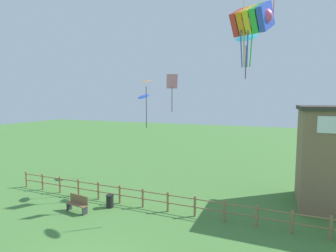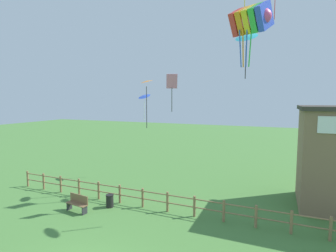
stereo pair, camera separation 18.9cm
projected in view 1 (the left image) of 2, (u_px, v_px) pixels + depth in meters
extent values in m
cylinder|color=olive|center=(26.00, 179.00, 19.50)|extent=(0.14, 0.14, 1.17)
cylinder|color=olive|center=(43.00, 182.00, 18.88)|extent=(0.14, 0.14, 1.17)
cylinder|color=olive|center=(60.00, 185.00, 18.26)|extent=(0.14, 0.14, 1.17)
cylinder|color=olive|center=(79.00, 187.00, 17.65)|extent=(0.14, 0.14, 1.17)
cylinder|color=olive|center=(98.00, 191.00, 17.03)|extent=(0.14, 0.14, 1.17)
cylinder|color=olive|center=(120.00, 194.00, 16.41)|extent=(0.14, 0.14, 1.17)
cylinder|color=olive|center=(143.00, 198.00, 15.79)|extent=(0.14, 0.14, 1.17)
cylinder|color=olive|center=(168.00, 202.00, 15.17)|extent=(0.14, 0.14, 1.17)
cylinder|color=olive|center=(195.00, 206.00, 14.56)|extent=(0.14, 0.14, 1.17)
cylinder|color=olive|center=(224.00, 211.00, 13.94)|extent=(0.14, 0.14, 1.17)
cylinder|color=olive|center=(257.00, 216.00, 13.32)|extent=(0.14, 0.14, 1.17)
cylinder|color=olive|center=(292.00, 222.00, 12.70)|extent=(0.14, 0.14, 1.17)
cylinder|color=olive|center=(331.00, 228.00, 12.09)|extent=(0.14, 0.14, 1.17)
cylinder|color=olive|center=(155.00, 193.00, 15.44)|extent=(21.19, 0.07, 0.07)
cylinder|color=olive|center=(155.00, 201.00, 15.49)|extent=(21.19, 0.07, 0.07)
cube|color=brown|center=(77.00, 204.00, 15.07)|extent=(1.47, 0.57, 0.05)
cube|color=brown|center=(79.00, 199.00, 15.20)|extent=(1.43, 0.22, 0.48)
cube|color=#2D2D33|center=(69.00, 206.00, 15.41)|extent=(0.10, 0.36, 0.45)
cube|color=#2D2D33|center=(85.00, 211.00, 14.79)|extent=(0.10, 0.36, 0.45)
cylinder|color=black|center=(110.00, 201.00, 15.80)|extent=(0.44, 0.44, 0.72)
cylinder|color=black|center=(110.00, 195.00, 15.76)|extent=(0.48, 0.48, 0.04)
ellipsoid|color=#E54C8C|center=(252.00, 20.00, 11.65)|extent=(2.24, 1.99, 1.38)
cube|color=red|center=(239.00, 22.00, 12.10)|extent=(0.78, 1.39, 1.40)
cube|color=orange|center=(245.00, 21.00, 11.88)|extent=(0.78, 1.39, 1.40)
cube|color=yellow|center=(252.00, 20.00, 11.65)|extent=(0.78, 1.39, 1.40)
cube|color=green|center=(259.00, 18.00, 11.43)|extent=(0.78, 1.39, 1.40)
cube|color=blue|center=(266.00, 16.00, 11.21)|extent=(0.78, 1.39, 1.40)
cylinder|color=blue|center=(241.00, 49.00, 11.83)|extent=(0.17, 0.28, 1.62)
cylinder|color=orange|center=(244.00, 49.00, 11.76)|extent=(0.10, 0.29, 1.62)
cylinder|color=blue|center=(247.00, 48.00, 11.69)|extent=(0.10, 0.29, 1.62)
cylinder|color=green|center=(251.00, 48.00, 11.62)|extent=(0.17, 0.28, 1.62)
cone|color=orange|center=(146.00, 81.00, 18.40)|extent=(1.27, 1.27, 0.30)
cylinder|color=#333338|center=(146.00, 107.00, 18.58)|extent=(0.05, 0.05, 2.96)
cylinder|color=yellow|center=(244.00, 14.00, 18.73)|extent=(0.05, 0.05, 2.57)
cone|color=blue|center=(143.00, 96.00, 22.50)|extent=(1.29, 1.25, 0.49)
cylinder|color=silver|center=(144.00, 111.00, 22.62)|extent=(0.05, 0.05, 1.67)
cylinder|color=red|center=(274.00, 8.00, 19.54)|extent=(0.05, 0.05, 1.71)
cube|color=pink|center=(172.00, 81.00, 15.90)|extent=(0.76, 0.62, 0.85)
cylinder|color=#4C4C51|center=(172.00, 100.00, 16.01)|extent=(0.05, 0.05, 1.49)
cone|color=#2DB2C6|center=(247.00, 37.00, 14.50)|extent=(1.38, 1.28, 0.70)
cylinder|color=#2D2D33|center=(246.00, 62.00, 14.64)|extent=(0.05, 0.05, 1.83)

